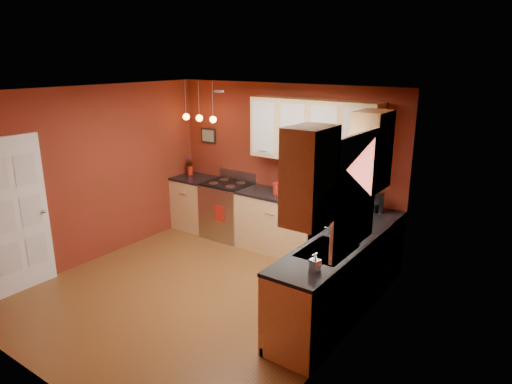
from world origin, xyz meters
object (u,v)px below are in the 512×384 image
Objects in this scene: coffee_maker at (377,203)px; sink at (328,252)px; red_canister at (277,188)px; gas_range at (228,210)px; soap_pump at (315,263)px.

sink is at bearing -104.06° from coffee_maker.
red_canister is (-1.62, 1.48, 0.12)m from sink.
sink is 1.58m from coffee_maker.
gas_range is at bearing 150.22° from sink.
gas_range is at bearing 165.47° from coffee_maker.
sink is 3.45× the size of soap_pump.
soap_pump is at bearing -100.87° from coffee_maker.
sink is 2.77× the size of coffee_maker.
soap_pump reaches higher than red_canister.
sink is 3.91× the size of red_canister.
coffee_maker is at bearing 3.33° from red_canister.
sink is 0.58m from soap_pump.
soap_pump is at bearing -49.02° from red_canister.
soap_pump is at bearing -36.62° from gas_range.
soap_pump is (2.76, -2.05, 0.56)m from gas_range.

